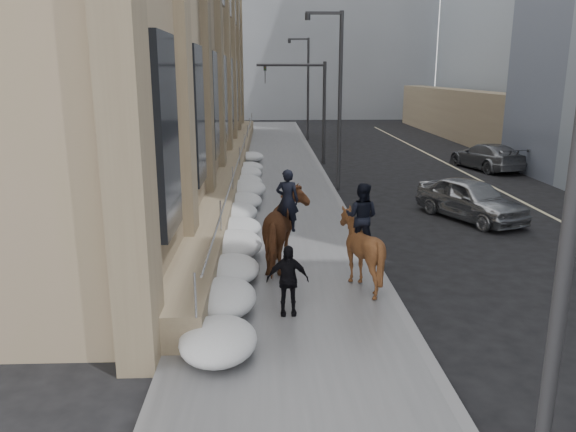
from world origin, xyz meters
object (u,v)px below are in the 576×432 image
(mounted_horse_left, at_px, (286,228))
(mounted_horse_right, at_px, (360,245))
(car_silver, at_px, (471,199))
(car_grey, at_px, (486,156))
(pedestrian, at_px, (288,280))

(mounted_horse_left, height_order, mounted_horse_right, mounted_horse_left)
(mounted_horse_left, xyz_separation_m, car_silver, (7.12, 5.46, -0.47))
(mounted_horse_left, relative_size, mounted_horse_right, 1.05)
(mounted_horse_left, bearing_deg, mounted_horse_right, 149.94)
(car_grey, bearing_deg, mounted_horse_left, 39.81)
(car_grey, bearing_deg, pedestrian, 44.20)
(car_silver, bearing_deg, car_grey, 41.77)
(mounted_horse_right, height_order, car_silver, mounted_horse_right)
(mounted_horse_right, relative_size, car_silver, 0.57)
(pedestrian, relative_size, car_grey, 0.31)
(mounted_horse_left, distance_m, car_silver, 8.99)
(mounted_horse_right, height_order, pedestrian, mounted_horse_right)
(car_silver, bearing_deg, mounted_horse_right, -152.17)
(mounted_horse_right, distance_m, car_silver, 8.69)
(mounted_horse_left, bearing_deg, car_silver, -134.76)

